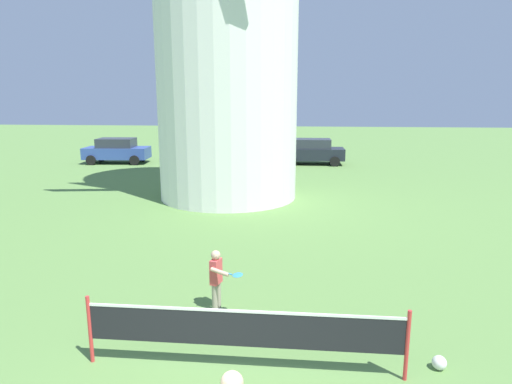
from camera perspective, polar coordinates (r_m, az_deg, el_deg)
The scene contains 6 objects.
tennis_net at distance 6.84m, azimuth -1.68°, elevation -17.34°, with size 4.82×0.06×1.10m.
player_far at distance 8.61m, azimuth -5.06°, elevation -10.88°, with size 0.69×0.65×1.21m.
stray_ball at distance 7.68m, azimuth 22.65°, elevation -19.73°, with size 0.22×0.22×0.22m, color silver.
parked_car_blue at distance 29.04m, azimuth -17.58°, elevation 5.17°, with size 4.04×2.11×1.56m.
parked_car_silver at distance 26.90m, azimuth -5.22°, elevation 5.17°, with size 3.99×1.88×1.56m.
parked_car_black at distance 27.51m, azimuth 7.35°, elevation 5.28°, with size 3.84×1.90×1.56m.
Camera 1 is at (1.02, -3.78, 4.05)m, focal length 30.87 mm.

